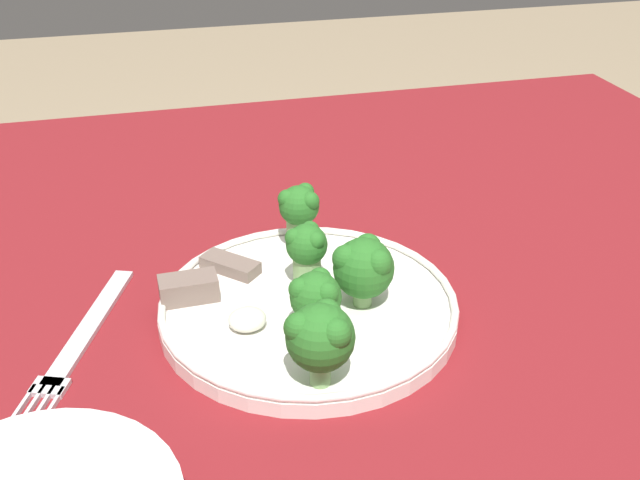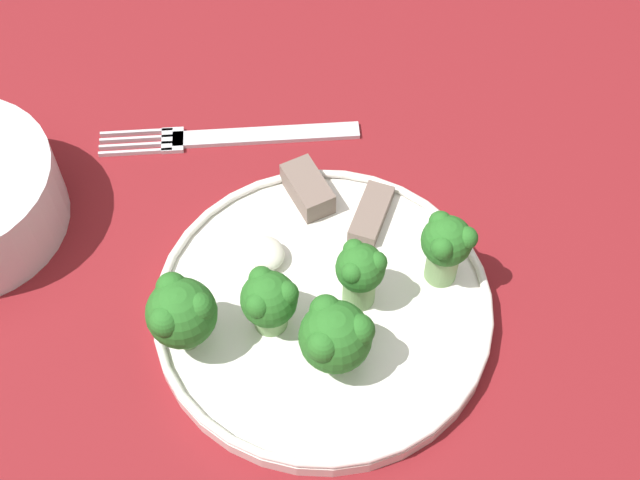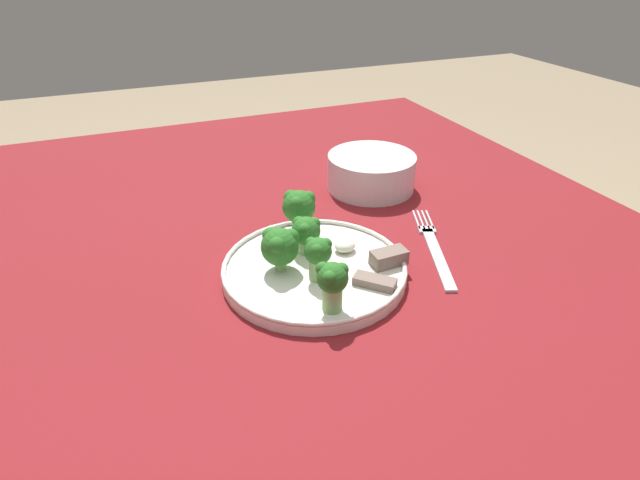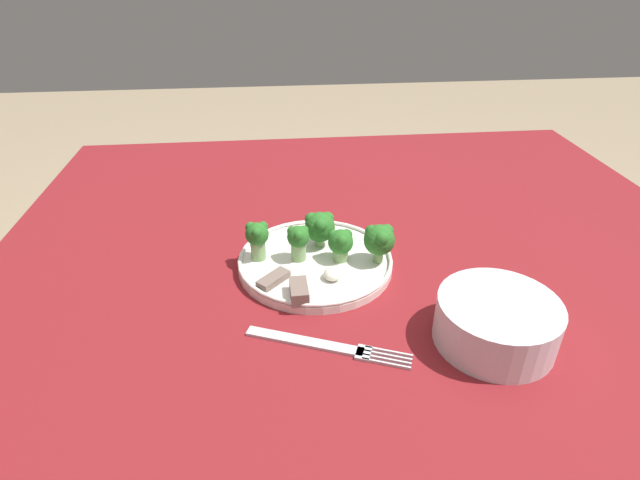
% 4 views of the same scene
% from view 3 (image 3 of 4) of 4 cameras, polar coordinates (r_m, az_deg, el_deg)
% --- Properties ---
extents(table, '(1.09, 1.17, 0.73)m').
position_cam_3_polar(table, '(0.74, -4.43, -6.63)').
color(table, maroon).
rests_on(table, ground_plane).
extents(dinner_plate, '(0.23, 0.23, 0.02)m').
position_cam_3_polar(dinner_plate, '(0.62, -0.66, -3.30)').
color(dinner_plate, white).
rests_on(dinner_plate, table).
extents(fork, '(0.09, 0.20, 0.00)m').
position_cam_3_polar(fork, '(0.70, 12.85, -0.76)').
color(fork, silver).
rests_on(fork, table).
extents(cream_bowl, '(0.15, 0.15, 0.06)m').
position_cam_3_polar(cream_bowl, '(0.84, 5.86, 7.65)').
color(cream_bowl, silver).
rests_on(cream_bowl, table).
extents(broccoli_floret_near_rim_left, '(0.04, 0.03, 0.06)m').
position_cam_3_polar(broccoli_floret_near_rim_left, '(0.53, 1.43, -4.74)').
color(broccoli_floret_near_rim_left, '#7FA866').
rests_on(broccoli_floret_near_rim_left, dinner_plate).
extents(broccoli_floret_center_left, '(0.05, 0.05, 0.06)m').
position_cam_3_polar(broccoli_floret_center_left, '(0.60, -4.62, -0.65)').
color(broccoli_floret_center_left, '#7FA866').
rests_on(broccoli_floret_center_left, dinner_plate).
extents(broccoli_floret_back_left, '(0.03, 0.03, 0.05)m').
position_cam_3_polar(broccoli_floret_back_left, '(0.58, -0.22, -1.66)').
color(broccoli_floret_back_left, '#7FA866').
rests_on(broccoli_floret_back_left, dinner_plate).
extents(broccoli_floret_front_left, '(0.04, 0.04, 0.05)m').
position_cam_3_polar(broccoli_floret_front_left, '(0.64, -1.62, 0.95)').
color(broccoli_floret_front_left, '#7FA866').
rests_on(broccoli_floret_front_left, dinner_plate).
extents(broccoli_floret_center_back, '(0.05, 0.05, 0.06)m').
position_cam_3_polar(broccoli_floret_center_back, '(0.68, -2.44, 3.90)').
color(broccoli_floret_center_back, '#7FA866').
rests_on(broccoli_floret_center_back, dinner_plate).
extents(meat_slice_front_slice, '(0.05, 0.05, 0.01)m').
position_cam_3_polar(meat_slice_front_slice, '(0.59, 6.27, -4.76)').
color(meat_slice_front_slice, '#756056').
rests_on(meat_slice_front_slice, dinner_plate).
extents(meat_slice_middle_slice, '(0.05, 0.02, 0.02)m').
position_cam_3_polar(meat_slice_middle_slice, '(0.63, 7.87, -2.01)').
color(meat_slice_middle_slice, '#756056').
rests_on(meat_slice_middle_slice, dinner_plate).
extents(sauce_dollop, '(0.03, 0.03, 0.02)m').
position_cam_3_polar(sauce_dollop, '(0.65, 2.86, -0.64)').
color(sauce_dollop, silver).
rests_on(sauce_dollop, dinner_plate).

